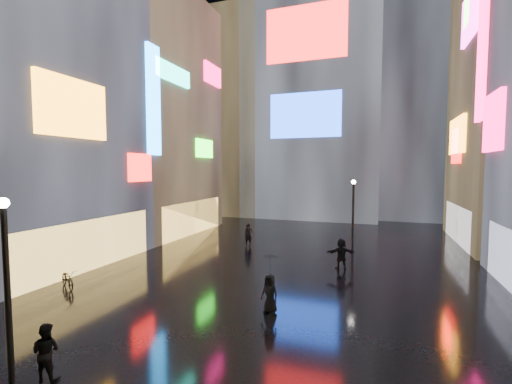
% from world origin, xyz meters
% --- Properties ---
extents(ground, '(140.00, 140.00, 0.00)m').
position_xyz_m(ground, '(0.00, 20.00, 0.00)').
color(ground, black).
rests_on(ground, ground).
extents(building_left_mid, '(10.28, 12.70, 24.00)m').
position_xyz_m(building_left_mid, '(-15.98, 14.01, 11.97)').
color(building_left_mid, black).
rests_on(building_left_mid, ground).
extents(building_left_far, '(10.28, 12.00, 22.00)m').
position_xyz_m(building_left_far, '(-15.98, 26.00, 10.98)').
color(building_left_far, black).
rests_on(building_left_far, ground).
extents(tower_main, '(16.00, 14.20, 42.00)m').
position_xyz_m(tower_main, '(-3.00, 43.97, 21.01)').
color(tower_main, black).
rests_on(tower_main, ground).
extents(tower_flank_right, '(12.00, 12.00, 34.00)m').
position_xyz_m(tower_flank_right, '(9.00, 46.00, 17.00)').
color(tower_flank_right, black).
rests_on(tower_flank_right, ground).
extents(tower_flank_left, '(10.00, 10.00, 26.00)m').
position_xyz_m(tower_flank_left, '(-14.00, 42.00, 13.00)').
color(tower_flank_left, black).
rests_on(tower_flank_left, ground).
extents(lamp_near, '(0.30, 0.30, 5.20)m').
position_xyz_m(lamp_near, '(-4.72, 4.85, 2.94)').
color(lamp_near, black).
rests_on(lamp_near, ground).
extents(lamp_far, '(0.30, 0.30, 5.20)m').
position_xyz_m(lamp_far, '(3.24, 23.44, 2.94)').
color(lamp_far, black).
rests_on(lamp_far, ground).
extents(pedestrian_1, '(0.91, 0.78, 1.63)m').
position_xyz_m(pedestrian_1, '(-3.93, 5.30, 0.81)').
color(pedestrian_1, black).
rests_on(pedestrian_1, ground).
extents(pedestrian_4, '(0.91, 0.73, 1.61)m').
position_xyz_m(pedestrian_4, '(0.70, 11.75, 0.80)').
color(pedestrian_4, black).
rests_on(pedestrian_4, ground).
extents(pedestrian_5, '(1.78, 1.15, 1.84)m').
position_xyz_m(pedestrian_5, '(2.88, 19.10, 0.92)').
color(pedestrian_5, black).
rests_on(pedestrian_5, ground).
extents(pedestrian_6, '(0.76, 0.72, 1.75)m').
position_xyz_m(pedestrian_6, '(-4.55, 23.04, 0.88)').
color(pedestrian_6, black).
rests_on(pedestrian_6, ground).
extents(umbrella_2, '(1.22, 1.23, 0.83)m').
position_xyz_m(umbrella_2, '(0.70, 11.75, 2.03)').
color(umbrella_2, black).
rests_on(umbrella_2, pedestrian_4).
extents(bicycle, '(1.88, 1.38, 0.94)m').
position_xyz_m(bicycle, '(-9.71, 11.14, 0.47)').
color(bicycle, black).
rests_on(bicycle, ground).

